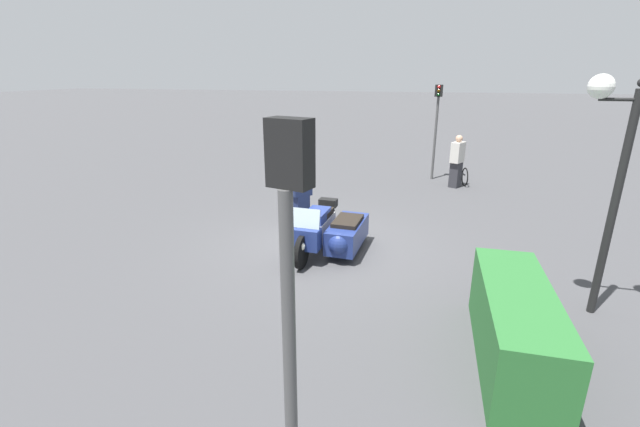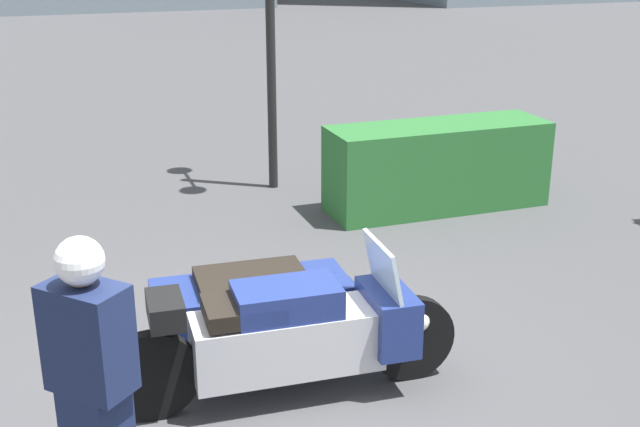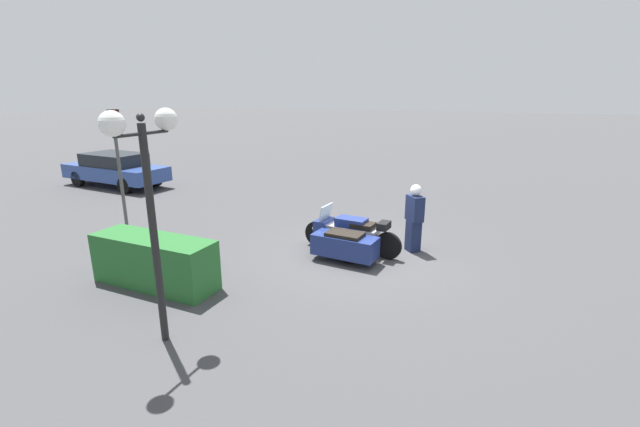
# 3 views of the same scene
# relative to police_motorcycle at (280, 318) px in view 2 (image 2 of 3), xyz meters

# --- Properties ---
(ground_plane) EXTENTS (160.00, 160.00, 0.00)m
(ground_plane) POSITION_rel_police_motorcycle_xyz_m (-0.34, -0.21, -0.48)
(ground_plane) COLOR #424244
(police_motorcycle) EXTENTS (2.64, 1.39, 1.17)m
(police_motorcycle) POSITION_rel_police_motorcycle_xyz_m (0.00, 0.00, 0.00)
(police_motorcycle) COLOR black
(police_motorcycle) RESTS_ON ground
(officer_rider) EXTENTS (0.53, 0.54, 1.74)m
(officer_rider) POSITION_rel_police_motorcycle_xyz_m (-1.46, -1.11, 0.44)
(officer_rider) COLOR #192347
(officer_rider) RESTS_ON ground
(hedge_bush_curbside) EXTENTS (2.75, 0.86, 1.06)m
(hedge_bush_curbside) POSITION_rel_police_motorcycle_xyz_m (3.02, 3.19, 0.06)
(hedge_bush_curbside) COLOR #28662D
(hedge_bush_curbside) RESTS_ON ground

